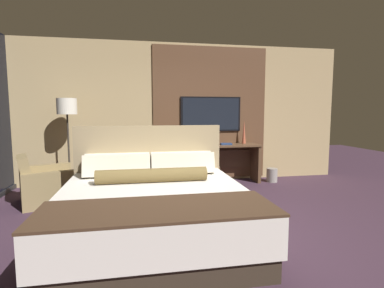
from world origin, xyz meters
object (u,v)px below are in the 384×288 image
armchair_by_window (46,186)px  floor_lamp (67,114)px  tv (211,114)px  vase_tall (244,132)px  desk_chair (203,160)px  bed (154,207)px  book (226,144)px  desk (213,157)px  waste_bin (272,175)px  vase_short (216,140)px

armchair_by_window → floor_lamp: floor_lamp is taller
tv → vase_tall: size_ratio=2.62×
tv → desk_chair: size_ratio=1.36×
bed → tv: size_ratio=1.77×
tv → armchair_by_window: 3.30m
tv → book: size_ratio=5.43×
bed → desk: 2.80m
bed → desk: size_ratio=1.20×
desk → book: 0.37m
armchair_by_window → vase_tall: vase_tall is taller
waste_bin → tv: bearing=162.8°
vase_short → waste_bin: (1.16, -0.13, -0.73)m
desk_chair → waste_bin: 1.65m
bed → waste_bin: (2.54, 2.28, -0.21)m
desk_chair → armchair_by_window: (-2.59, -0.24, -0.30)m
armchair_by_window → vase_tall: 3.80m
bed → floor_lamp: bearing=121.3°
book → floor_lamp: bearing=-177.6°
desk_chair → vase_short: (0.39, 0.53, 0.31)m
floor_lamp → tv: bearing=8.4°
bed → desk: bed is taller
floor_lamp → waste_bin: (3.91, 0.02, -1.26)m
armchair_by_window → book: size_ratio=4.53×
tv → waste_bin: 1.78m
bed → book: bearing=56.3°
bed → tv: (1.34, 2.65, 1.03)m
waste_bin → armchair_by_window: bearing=-171.2°
tv → vase_short: bearing=-79.5°
book → waste_bin: (0.96, -0.10, -0.65)m
floor_lamp → vase_short: (2.75, 0.15, -0.53)m
armchair_by_window → waste_bin: armchair_by_window is taller
book → vase_tall: bearing=19.9°
vase_short → book: bearing=-7.8°
bed → armchair_by_window: 2.29m
desk_chair → vase_tall: vase_tall is taller
waste_bin → desk_chair: bearing=-165.5°
vase_short → bed: bearing=-119.8°
bed → armchair_by_window: bed is taller
armchair_by_window → floor_lamp: (0.23, 0.62, 1.14)m
tv → vase_tall: bearing=-9.8°
desk → floor_lamp: size_ratio=1.11×
waste_bin → desk: bearing=171.7°
tv → armchair_by_window: tv is taller
tv → floor_lamp: size_ratio=0.75×
armchair_by_window → tv: bearing=-91.7°
bed → vase_short: 2.82m
vase_tall → waste_bin: (0.53, -0.26, -0.88)m
desk → waste_bin: bearing=-8.3°
desk → vase_tall: vase_tall is taller
bed → desk_chair: bed is taller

